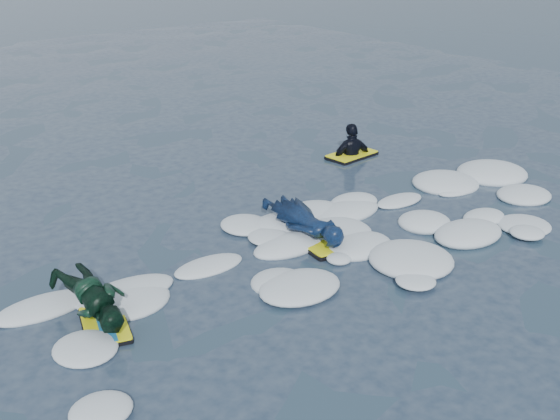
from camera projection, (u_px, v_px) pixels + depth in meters
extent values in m
plane|color=#19283D|center=(282.00, 310.00, 8.35)|extent=(120.00, 120.00, 0.00)
cube|color=black|center=(316.00, 240.00, 10.07)|extent=(0.77, 1.22, 0.06)
cube|color=#FEFF15|center=(316.00, 237.00, 10.06)|extent=(0.74, 1.19, 0.02)
imported|color=#0B2451|center=(305.00, 220.00, 10.17)|extent=(0.80, 1.78, 0.41)
cube|color=black|center=(105.00, 325.00, 7.98)|extent=(0.73, 1.01, 0.05)
cube|color=#FEFF15|center=(105.00, 323.00, 7.97)|extent=(0.70, 0.99, 0.02)
cube|color=#166DAA|center=(105.00, 322.00, 7.96)|extent=(0.39, 0.87, 0.01)
imported|color=#0D331F|center=(95.00, 299.00, 8.03)|extent=(0.73, 1.39, 0.52)
cube|color=black|center=(352.00, 155.00, 13.62)|extent=(1.06, 0.66, 0.05)
cube|color=#FEFF15|center=(352.00, 154.00, 13.61)|extent=(1.04, 0.63, 0.02)
imported|color=black|center=(351.00, 161.00, 13.67)|extent=(0.95, 0.58, 1.52)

